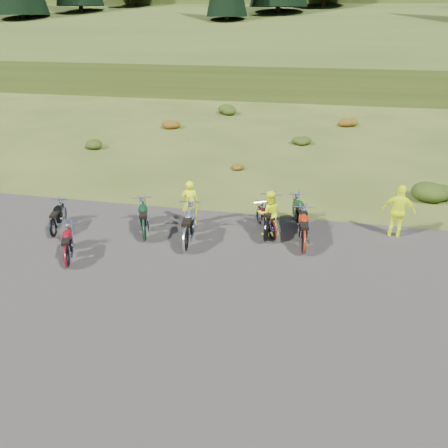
% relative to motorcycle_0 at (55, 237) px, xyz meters
% --- Properties ---
extents(ground, '(300.00, 300.00, 0.00)m').
position_rel_motorcycle_0_xyz_m(ground, '(5.24, -0.80, 0.00)').
color(ground, '#354416').
rests_on(ground, ground).
extents(gravel_pad, '(20.00, 12.00, 0.04)m').
position_rel_motorcycle_0_xyz_m(gravel_pad, '(5.24, -2.80, 0.00)').
color(gravel_pad, black).
rests_on(gravel_pad, ground).
extents(hill_slope, '(300.00, 45.97, 9.37)m').
position_rel_motorcycle_0_xyz_m(hill_slope, '(5.24, 49.20, 0.00)').
color(hill_slope, '#314015').
rests_on(hill_slope, ground).
extents(hill_plateau, '(300.00, 90.00, 9.17)m').
position_rel_motorcycle_0_xyz_m(hill_plateau, '(5.24, 109.20, 0.00)').
color(hill_plateau, '#314015').
rests_on(hill_plateau, ground).
extents(shrub_1, '(1.03, 1.03, 0.61)m').
position_rel_motorcycle_0_xyz_m(shrub_1, '(-3.86, 10.50, 0.31)').
color(shrub_1, '#1F310C').
rests_on(shrub_1, ground).
extents(shrub_2, '(1.30, 1.30, 0.77)m').
position_rel_motorcycle_0_xyz_m(shrub_2, '(-0.96, 15.80, 0.38)').
color(shrub_2, brown).
rests_on(shrub_2, ground).
extents(shrub_3, '(1.56, 1.56, 0.92)m').
position_rel_motorcycle_0_xyz_m(shrub_3, '(1.94, 21.10, 0.46)').
color(shrub_3, '#1F310C').
rests_on(shrub_3, ground).
extents(shrub_4, '(0.77, 0.77, 0.45)m').
position_rel_motorcycle_0_xyz_m(shrub_4, '(4.84, 8.40, 0.23)').
color(shrub_4, brown).
rests_on(shrub_4, ground).
extents(shrub_5, '(1.03, 1.03, 0.61)m').
position_rel_motorcycle_0_xyz_m(shrub_5, '(7.74, 13.70, 0.31)').
color(shrub_5, '#1F310C').
rests_on(shrub_5, ground).
extents(shrub_6, '(1.30, 1.30, 0.77)m').
position_rel_motorcycle_0_xyz_m(shrub_6, '(10.64, 19.00, 0.38)').
color(shrub_6, brown).
rests_on(shrub_6, ground).
extents(shrub_7, '(1.56, 1.56, 0.92)m').
position_rel_motorcycle_0_xyz_m(shrub_7, '(13.54, 6.30, 0.46)').
color(shrub_7, '#1F310C').
rests_on(shrub_7, ground).
extents(motorcycle_0, '(1.09, 1.98, 0.98)m').
position_rel_motorcycle_0_xyz_m(motorcycle_0, '(0.00, 0.00, 0.00)').
color(motorcycle_0, black).
rests_on(motorcycle_0, ground).
extents(motorcycle_1, '(1.36, 2.00, 1.00)m').
position_rel_motorcycle_0_xyz_m(motorcycle_1, '(1.47, -1.72, 0.00)').
color(motorcycle_1, maroon).
rests_on(motorcycle_1, ground).
extents(motorcycle_2, '(1.43, 2.24, 1.12)m').
position_rel_motorcycle_0_xyz_m(motorcycle_2, '(3.13, 0.37, 0.00)').
color(motorcycle_2, black).
rests_on(motorcycle_2, ground).
extents(motorcycle_3, '(1.07, 2.41, 1.22)m').
position_rel_motorcycle_0_xyz_m(motorcycle_3, '(4.71, -0.08, 0.00)').
color(motorcycle_3, '#B7B8BC').
rests_on(motorcycle_3, ground).
extents(motorcycle_4, '(1.42, 1.97, 0.99)m').
position_rel_motorcycle_0_xyz_m(motorcycle_4, '(7.36, 1.29, 0.00)').
color(motorcycle_4, '#460B10').
rests_on(motorcycle_4, ground).
extents(motorcycle_5, '(0.78, 2.33, 1.22)m').
position_rel_motorcycle_0_xyz_m(motorcycle_5, '(7.16, 1.14, 0.00)').
color(motorcycle_5, black).
rests_on(motorcycle_5, ground).
extents(motorcycle_6, '(0.90, 2.21, 1.13)m').
position_rel_motorcycle_0_xyz_m(motorcycle_6, '(8.43, 0.56, 0.00)').
color(motorcycle_6, '#95210A').
rests_on(motorcycle_6, ground).
extents(motorcycle_7, '(1.26, 2.32, 1.16)m').
position_rel_motorcycle_0_xyz_m(motorcycle_7, '(8.38, 1.65, 0.00)').
color(motorcycle_7, '#0E3311').
rests_on(motorcycle_7, ground).
extents(person_middle, '(0.68, 0.53, 1.65)m').
position_rel_motorcycle_0_xyz_m(person_middle, '(4.31, 1.94, 0.82)').
color(person_middle, '#DCF40C').
rests_on(person_middle, ground).
extents(person_right_a, '(0.95, 0.85, 1.61)m').
position_rel_motorcycle_0_xyz_m(person_right_a, '(7.17, 1.65, 0.81)').
color(person_right_a, '#DCF40C').
rests_on(person_right_a, ground).
extents(person_right_b, '(1.14, 0.63, 1.84)m').
position_rel_motorcycle_0_xyz_m(person_right_b, '(11.46, 2.42, 0.92)').
color(person_right_b, '#DCF40C').
rests_on(person_right_b, ground).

